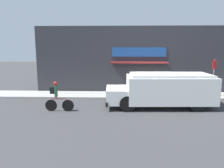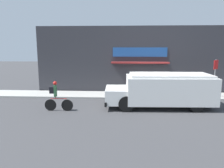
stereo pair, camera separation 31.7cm
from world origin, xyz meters
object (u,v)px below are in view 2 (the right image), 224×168
at_px(stop_sign_post, 215,72).
at_px(trash_bin, 150,89).
at_px(school_bus, 163,89).
at_px(cyclist, 56,97).

bearing_deg(stop_sign_post, trash_bin, 174.03).
bearing_deg(school_bus, stop_sign_post, 28.63).
relative_size(cyclist, trash_bin, 2.04).
xyz_separation_m(cyclist, trash_bin, (5.57, 3.80, -0.26)).
height_order(stop_sign_post, trash_bin, stop_sign_post).
distance_m(stop_sign_post, trash_bin, 4.44).
bearing_deg(stop_sign_post, cyclist, -161.05).
xyz_separation_m(school_bus, trash_bin, (-0.43, 2.70, -0.51)).
distance_m(school_bus, stop_sign_post, 4.48).
distance_m(cyclist, stop_sign_post, 10.41).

